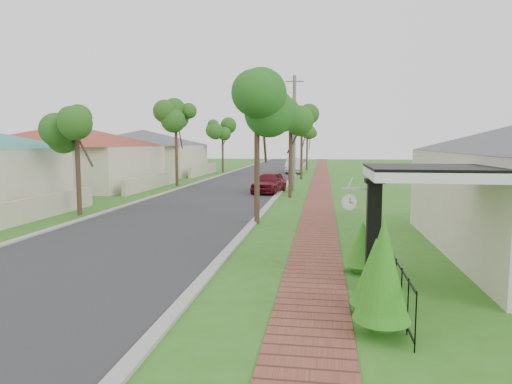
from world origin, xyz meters
The scene contains 16 objects.
ground centered at (0.00, 0.00, 0.00)m, with size 160.00×160.00×0.00m, color #346919.
road centered at (-3.00, 20.00, 0.00)m, with size 7.00×120.00×0.02m, color #28282B.
kerb_right centered at (0.65, 20.00, 0.00)m, with size 0.30×120.00×0.10m, color #9E9E99.
kerb_left centered at (-6.65, 20.00, 0.00)m, with size 0.30×120.00×0.10m, color #9E9E99.
sidewalk centered at (3.25, 20.00, 0.00)m, with size 1.50×120.00×0.03m, color brown.
porch_post centered at (4.55, -1.00, 1.12)m, with size 0.48×0.48×2.52m.
picket_fence centered at (4.90, 0.00, 0.53)m, with size 0.03×8.02×1.00m.
street_trees centered at (-2.87, 26.84, 4.54)m, with size 10.70×37.65×5.89m.
hedge_row centered at (4.45, -2.09, 0.83)m, with size 0.85×4.72×2.13m.
far_house_red centered at (-14.97, 20.00, 2.34)m, with size 15.56×15.56×4.60m.
far_house_grey centered at (-14.97, 34.00, 2.34)m, with size 15.56×15.56×4.60m.
parked_car_red centered at (-0.02, 18.30, 0.68)m, with size 1.61×4.01×1.37m, color maroon.
parked_car_white centered at (0.40, 37.64, 0.81)m, with size 1.72×4.92×1.62m, color silver.
near_tree centered at (0.80, 7.00, 4.34)m, with size 2.12×2.12×5.45m.
utility_pole centered at (1.46, 20.00, 3.93)m, with size 1.20×0.24×7.75m.
station_clock centered at (4.06, -0.60, 1.95)m, with size 0.64×0.13×0.53m.
Camera 1 is at (3.43, -11.13, 3.29)m, focal length 32.00 mm.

